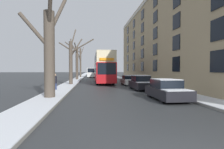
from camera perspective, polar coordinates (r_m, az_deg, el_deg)
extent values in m
cube|color=gray|center=(56.37, -9.81, -0.51)|extent=(2.00, 130.00, 0.13)
cube|color=silver|center=(56.37, -9.81, -0.43)|extent=(1.98, 130.00, 0.03)
cube|color=gray|center=(56.75, 0.38, -0.48)|extent=(2.00, 130.00, 0.13)
cube|color=silver|center=(56.75, 0.38, -0.40)|extent=(1.98, 130.00, 0.03)
cube|color=tan|center=(27.73, 20.75, 10.55)|extent=(9.00, 37.94, 12.84)
cube|color=black|center=(13.18, 31.26, 3.71)|extent=(0.08, 1.40, 1.44)
cube|color=black|center=(17.89, 20.17, 3.19)|extent=(0.08, 1.40, 1.44)
cube|color=black|center=(22.99, 13.85, 2.84)|extent=(0.08, 1.40, 1.44)
cube|color=black|center=(28.26, 9.85, 2.60)|extent=(0.08, 1.40, 1.44)
cube|color=black|center=(33.63, 7.12, 2.43)|extent=(0.08, 1.40, 1.44)
cube|color=black|center=(39.05, 5.14, 2.30)|extent=(0.08, 1.40, 1.44)
cube|color=black|center=(13.43, 31.38, 12.50)|extent=(0.08, 1.40, 1.44)
cube|color=black|center=(18.07, 20.23, 9.71)|extent=(0.08, 1.40, 1.44)
cube|color=black|center=(23.13, 13.88, 7.93)|extent=(0.08, 1.40, 1.44)
cube|color=black|center=(28.37, 9.87, 6.75)|extent=(0.08, 1.40, 1.44)
cube|color=black|center=(33.72, 7.13, 5.92)|extent=(0.08, 1.40, 1.44)
cube|color=black|center=(39.13, 5.15, 5.31)|extent=(0.08, 1.40, 1.44)
cube|color=black|center=(18.48, 20.29, 16.03)|extent=(0.08, 1.40, 1.44)
cube|color=black|center=(23.45, 13.91, 12.93)|extent=(0.08, 1.40, 1.44)
cube|color=black|center=(28.64, 9.89, 10.85)|extent=(0.08, 1.40, 1.44)
cube|color=black|center=(33.95, 7.14, 9.38)|extent=(0.08, 1.40, 1.44)
cube|color=black|center=(39.32, 5.16, 8.30)|extent=(0.08, 1.40, 1.44)
cube|color=black|center=(23.94, 13.94, 17.75)|extent=(0.08, 1.40, 1.44)
cube|color=black|center=(29.04, 9.91, 14.85)|extent=(0.08, 1.40, 1.44)
cube|color=black|center=(34.29, 7.15, 12.78)|extent=(0.08, 1.40, 1.44)
cube|color=black|center=(39.62, 5.17, 11.25)|extent=(0.08, 1.40, 1.44)
cube|color=black|center=(24.60, 13.98, 22.35)|extent=(0.08, 1.40, 1.44)
cube|color=black|center=(29.59, 9.92, 18.73)|extent=(0.08, 1.40, 1.44)
cube|color=black|center=(34.75, 7.17, 16.11)|extent=(0.08, 1.40, 1.44)
cube|color=black|center=(40.02, 5.17, 14.15)|extent=(0.08, 1.40, 1.44)
cylinder|color=#4C4238|center=(12.69, -19.77, 5.88)|extent=(0.71, 0.71, 6.00)
cylinder|color=#4C4238|center=(12.31, -19.60, 20.29)|extent=(0.85, 2.16, 2.23)
cylinder|color=#4C4238|center=(12.95, -23.92, 12.89)|extent=(2.00, 0.66, 2.33)
cylinder|color=#4C4238|center=(13.50, -17.39, 17.69)|extent=(1.29, 1.17, 2.75)
cylinder|color=#4C4238|center=(23.58, -13.31, 3.55)|extent=(0.47, 0.47, 5.75)
cylinder|color=#4C4238|center=(24.81, -13.31, 10.21)|extent=(0.35, 2.01, 1.32)
cylinder|color=#4C4238|center=(24.44, -11.53, 8.59)|extent=(1.58, 1.72, 2.72)
cylinder|color=#4C4238|center=(23.78, -15.13, 8.88)|extent=(1.56, 0.34, 1.07)
cylinder|color=#4C4238|center=(24.97, -12.54, 11.52)|extent=(0.66, 2.26, 2.86)
cylinder|color=#4C4238|center=(23.67, -9.71, 9.25)|extent=(3.07, 0.18, 1.94)
cylinder|color=#4C4238|center=(35.30, -11.37, 3.53)|extent=(0.54, 0.54, 6.57)
cylinder|color=#4C4238|center=(35.50, -13.24, 8.84)|extent=(2.38, 0.56, 1.93)
cylinder|color=#4C4238|center=(36.01, -12.22, 8.48)|extent=(1.32, 1.07, 1.70)
cylinder|color=#4C4238|center=(34.50, -11.74, 8.39)|extent=(0.45, 2.23, 1.98)
cylinder|color=#4C4238|center=(46.30, -10.25, 3.71)|extent=(0.45, 0.45, 7.65)
cylinder|color=#4C4238|center=(46.85, -11.63, 7.98)|extent=(2.35, 0.58, 1.88)
cylinder|color=#4C4238|center=(47.38, -9.76, 7.43)|extent=(0.93, 1.94, 2.67)
cylinder|color=#4C4238|center=(46.91, -11.15, 6.91)|extent=(1.67, 0.97, 2.84)
cylinder|color=#4C4238|center=(45.75, -10.55, 5.12)|extent=(0.57, 1.40, 1.49)
cube|color=red|center=(27.30, -2.82, 0.75)|extent=(2.54, 11.78, 2.64)
cube|color=beige|center=(27.35, -2.82, 4.99)|extent=(2.49, 11.55, 1.41)
cube|color=beige|center=(27.41, -2.83, 6.59)|extent=(2.49, 11.55, 0.12)
cube|color=black|center=(27.30, -2.82, 1.82)|extent=(2.57, 10.37, 1.37)
cube|color=black|center=(27.36, -2.83, 5.14)|extent=(2.57, 10.37, 1.07)
cube|color=black|center=(21.45, -1.71, 1.92)|extent=(2.28, 0.06, 1.44)
cube|color=orange|center=(21.48, -1.71, 5.01)|extent=(1.78, 0.05, 0.32)
cylinder|color=black|center=(23.76, -4.86, -2.14)|extent=(0.30, 1.01, 1.01)
cylinder|color=black|center=(23.94, 0.41, -2.11)|extent=(0.30, 1.01, 1.01)
cylinder|color=black|center=(30.58, -5.31, -1.34)|extent=(0.30, 1.01, 1.01)
cylinder|color=black|center=(30.72, -1.21, -1.32)|extent=(0.30, 1.01, 1.01)
cube|color=black|center=(12.41, 17.47, -5.64)|extent=(1.83, 3.91, 0.63)
cube|color=black|center=(12.50, 17.20, -2.88)|extent=(1.57, 1.95, 0.55)
cube|color=silver|center=(12.48, 17.21, -1.50)|extent=(1.54, 1.86, 0.04)
cube|color=silver|center=(11.14, 20.44, -4.77)|extent=(1.64, 1.02, 0.04)
cylinder|color=black|center=(11.05, 16.16, -7.43)|extent=(0.20, 0.61, 0.61)
cylinder|color=black|center=(11.77, 23.44, -6.96)|extent=(0.20, 0.61, 0.61)
cylinder|color=black|center=(13.22, 12.17, -5.95)|extent=(0.20, 0.61, 0.61)
cylinder|color=black|center=(13.83, 18.51, -5.67)|extent=(0.20, 0.61, 0.61)
cube|color=black|center=(18.12, 9.48, -3.31)|extent=(1.79, 4.03, 0.66)
cube|color=black|center=(18.23, 9.35, -1.31)|extent=(1.54, 2.02, 0.59)
cube|color=silver|center=(18.22, 9.35, -0.29)|extent=(1.50, 1.92, 0.05)
cube|color=silver|center=(16.73, 10.87, -2.51)|extent=(1.61, 1.05, 0.04)
cylinder|color=black|center=(16.76, 8.06, -4.30)|extent=(0.20, 0.65, 0.65)
cylinder|color=black|center=(17.23, 13.12, -4.16)|extent=(0.20, 0.65, 0.65)
cylinder|color=black|center=(19.10, 6.19, -3.58)|extent=(0.20, 0.65, 0.65)
cylinder|color=black|center=(19.52, 10.69, -3.49)|extent=(0.20, 0.65, 0.65)
cube|color=silver|center=(23.56, 5.63, -2.31)|extent=(1.74, 3.94, 0.56)
cube|color=black|center=(23.68, 5.55, -1.01)|extent=(1.50, 1.97, 0.50)
cube|color=silver|center=(23.67, 5.55, -0.31)|extent=(1.46, 1.87, 0.08)
cube|color=silver|center=(22.18, 6.41, -1.74)|extent=(1.57, 1.03, 0.06)
cylinder|color=black|center=(22.25, 4.37, -2.82)|extent=(0.20, 0.68, 0.68)
cylinder|color=black|center=(22.60, 8.16, -2.77)|extent=(0.20, 0.68, 0.68)
cylinder|color=black|center=(24.57, 3.29, -2.41)|extent=(0.20, 0.68, 0.68)
cylinder|color=black|center=(24.89, 6.75, -2.37)|extent=(0.20, 0.68, 0.68)
cube|color=white|center=(46.79, -6.89, 0.69)|extent=(1.92, 5.63, 2.30)
cube|color=black|center=(43.98, -6.90, 1.35)|extent=(1.69, 0.06, 1.01)
cylinder|color=black|center=(45.02, -7.96, -0.65)|extent=(0.22, 0.68, 0.68)
cylinder|color=black|center=(45.02, -5.82, -0.65)|extent=(0.22, 0.68, 0.68)
cylinder|color=black|center=(48.62, -7.87, -0.50)|extent=(0.22, 0.68, 0.68)
cylinder|color=black|center=(48.62, -5.90, -0.49)|extent=(0.22, 0.68, 0.68)
cylinder|color=navy|center=(17.35, -17.84, -3.97)|extent=(0.17, 0.17, 0.76)
cylinder|color=navy|center=(17.35, -18.38, -3.97)|extent=(0.17, 0.17, 0.76)
cylinder|color=black|center=(17.29, -18.13, -1.61)|extent=(0.36, 0.36, 0.67)
sphere|color=tan|center=(17.28, -18.14, -0.15)|extent=(0.21, 0.21, 0.21)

